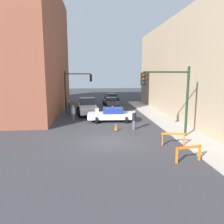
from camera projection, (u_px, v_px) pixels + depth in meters
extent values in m
plane|color=#38383D|center=(109.00, 142.00, 15.49)|extent=(120.00, 120.00, 0.00)
cube|color=#B2ADA3|center=(193.00, 139.00, 16.07)|extent=(2.40, 44.00, 0.12)
cube|color=brown|center=(2.00, 51.00, 26.77)|extent=(14.00, 20.00, 15.15)
cylinder|color=black|center=(187.00, 102.00, 16.25)|extent=(0.18, 0.18, 5.20)
cylinder|color=black|center=(166.00, 72.00, 15.72)|extent=(3.40, 0.12, 0.12)
cube|color=black|center=(143.00, 79.00, 15.64)|extent=(0.30, 0.22, 0.90)
sphere|color=red|center=(143.00, 75.00, 15.45)|extent=(0.18, 0.18, 0.18)
sphere|color=#4C3D0C|center=(143.00, 79.00, 15.50)|extent=(0.18, 0.18, 0.18)
sphere|color=#0C4219|center=(143.00, 83.00, 15.54)|extent=(0.18, 0.18, 0.18)
cylinder|color=black|center=(65.00, 92.00, 27.26)|extent=(0.18, 0.18, 5.20)
cylinder|color=black|center=(78.00, 74.00, 27.04)|extent=(3.20, 0.12, 0.12)
cube|color=black|center=(91.00, 78.00, 27.27)|extent=(0.30, 0.22, 0.90)
sphere|color=red|center=(91.00, 76.00, 27.09)|extent=(0.18, 0.18, 0.18)
sphere|color=#4C3D0C|center=(91.00, 78.00, 27.13)|extent=(0.18, 0.18, 0.18)
sphere|color=#0C4219|center=(91.00, 80.00, 27.18)|extent=(0.18, 0.18, 0.18)
cube|color=white|center=(111.00, 116.00, 22.17)|extent=(4.77, 2.05, 0.55)
cube|color=navy|center=(113.00, 110.00, 22.09)|extent=(2.04, 1.71, 0.52)
cylinder|color=black|center=(97.00, 120.00, 21.31)|extent=(0.25, 0.67, 0.66)
cylinder|color=black|center=(97.00, 117.00, 22.98)|extent=(0.25, 0.67, 0.66)
cylinder|color=black|center=(126.00, 120.00, 21.46)|extent=(0.25, 0.67, 0.66)
cylinder|color=black|center=(124.00, 117.00, 23.14)|extent=(0.25, 0.67, 0.66)
cube|color=#2633BF|center=(113.00, 107.00, 22.04)|extent=(0.26, 1.39, 0.12)
cube|color=silver|center=(88.00, 108.00, 26.03)|extent=(2.46, 5.55, 0.70)
cube|color=#2D333D|center=(87.00, 101.00, 26.94)|extent=(1.98, 1.88, 0.80)
cylinder|color=black|center=(80.00, 109.00, 27.54)|extent=(0.82, 0.33, 0.80)
cylinder|color=black|center=(94.00, 109.00, 27.87)|extent=(0.82, 0.33, 0.80)
cylinder|color=black|center=(81.00, 114.00, 24.30)|extent=(0.82, 0.33, 0.80)
cylinder|color=black|center=(97.00, 113.00, 24.63)|extent=(0.82, 0.33, 0.80)
cube|color=#474C51|center=(111.00, 102.00, 33.22)|extent=(2.04, 4.39, 0.52)
cube|color=#232833|center=(111.00, 99.00, 32.96)|extent=(1.68, 1.89, 0.48)
cylinder|color=black|center=(105.00, 103.00, 34.43)|extent=(0.63, 0.25, 0.62)
cylinder|color=black|center=(115.00, 103.00, 34.68)|extent=(0.63, 0.25, 0.62)
cylinder|color=black|center=(107.00, 105.00, 31.84)|extent=(0.63, 0.25, 0.62)
cylinder|color=black|center=(118.00, 105.00, 32.09)|extent=(0.63, 0.25, 0.62)
cube|color=black|center=(112.00, 98.00, 39.69)|extent=(2.20, 4.45, 0.52)
cube|color=#232833|center=(112.00, 95.00, 39.44)|extent=(1.75, 1.95, 0.48)
cylinder|color=black|center=(106.00, 98.00, 40.87)|extent=(0.64, 0.28, 0.62)
cylinder|color=black|center=(115.00, 98.00, 41.18)|extent=(0.64, 0.28, 0.62)
cylinder|color=black|center=(108.00, 100.00, 38.29)|extent=(0.64, 0.28, 0.62)
cylinder|color=black|center=(118.00, 100.00, 38.60)|extent=(0.64, 0.28, 0.62)
cylinder|color=#474C66|center=(73.00, 118.00, 22.06)|extent=(0.32, 0.32, 0.82)
cylinder|color=#B2B2B7|center=(73.00, 111.00, 21.93)|extent=(0.41, 0.41, 0.62)
sphere|color=tan|center=(73.00, 107.00, 21.86)|extent=(0.25, 0.25, 0.22)
cylinder|color=#474C66|center=(69.00, 111.00, 26.25)|extent=(0.40, 0.40, 0.82)
cylinder|color=#236633|center=(69.00, 105.00, 26.12)|extent=(0.51, 0.51, 0.62)
sphere|color=tan|center=(69.00, 101.00, 26.05)|extent=(0.31, 0.31, 0.22)
cylinder|color=#474C66|center=(134.00, 125.00, 18.97)|extent=(0.28, 0.28, 0.82)
cylinder|color=black|center=(134.00, 117.00, 18.85)|extent=(0.36, 0.36, 0.62)
sphere|color=tan|center=(134.00, 112.00, 18.78)|extent=(0.22, 0.22, 0.22)
cube|color=orange|center=(189.00, 147.00, 11.89)|extent=(1.58, 0.34, 0.14)
cube|color=orange|center=(177.00, 155.00, 11.76)|extent=(0.08, 0.17, 0.90)
cube|color=orange|center=(200.00, 153.00, 12.15)|extent=(0.08, 0.17, 0.90)
cube|color=orange|center=(174.00, 134.00, 14.57)|extent=(1.58, 0.36, 0.14)
cube|color=orange|center=(162.00, 139.00, 14.70)|extent=(0.08, 0.17, 0.90)
cube|color=orange|center=(184.00, 140.00, 14.56)|extent=(0.08, 0.17, 0.90)
cube|color=black|center=(116.00, 131.00, 18.61)|extent=(0.36, 0.36, 0.04)
cone|color=#F2600C|center=(116.00, 127.00, 18.56)|extent=(0.28, 0.28, 0.62)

